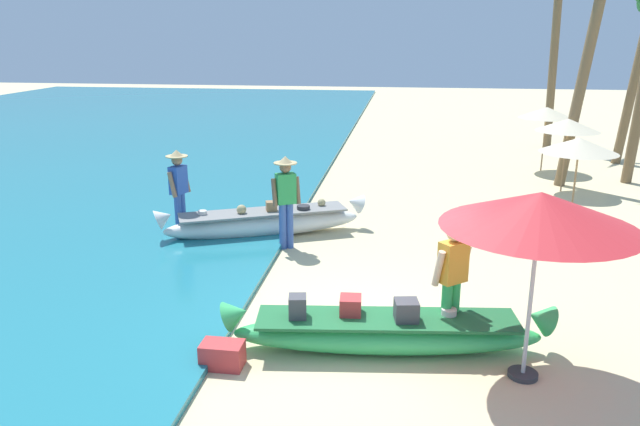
{
  "coord_description": "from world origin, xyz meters",
  "views": [
    {
      "loc": [
        0.58,
        -7.75,
        4.02
      ],
      "look_at": [
        -0.91,
        2.72,
        0.9
      ],
      "focal_mm": 34.43,
      "sensor_mm": 36.0,
      "label": 1
    }
  ],
  "objects_px": {
    "boat_white_midground": "(264,222)",
    "person_vendor_assistant": "(179,186)",
    "person_vendor_hatted": "(286,196)",
    "cooler_box": "(222,355)",
    "patio_umbrella_large": "(540,211)",
    "boat_green_foreground": "(385,332)",
    "person_tourist_customer": "(452,278)"
  },
  "relations": [
    {
      "from": "person_vendor_hatted",
      "to": "person_tourist_customer",
      "type": "bearing_deg",
      "value": -50.02
    },
    {
      "from": "person_vendor_hatted",
      "to": "patio_umbrella_large",
      "type": "height_order",
      "value": "patio_umbrella_large"
    },
    {
      "from": "boat_green_foreground",
      "to": "patio_umbrella_large",
      "type": "xyz_separation_m",
      "value": [
        1.69,
        -0.4,
        1.83
      ]
    },
    {
      "from": "boat_green_foreground",
      "to": "person_tourist_customer",
      "type": "relative_size",
      "value": 2.58
    },
    {
      "from": "boat_green_foreground",
      "to": "person_vendor_hatted",
      "type": "height_order",
      "value": "person_vendor_hatted"
    },
    {
      "from": "patio_umbrella_large",
      "to": "cooler_box",
      "type": "bearing_deg",
      "value": -175.57
    },
    {
      "from": "boat_white_midground",
      "to": "person_tourist_customer",
      "type": "height_order",
      "value": "person_tourist_customer"
    },
    {
      "from": "person_vendor_hatted",
      "to": "person_vendor_assistant",
      "type": "relative_size",
      "value": 1.02
    },
    {
      "from": "boat_white_midground",
      "to": "person_vendor_hatted",
      "type": "bearing_deg",
      "value": -47.46
    },
    {
      "from": "person_vendor_assistant",
      "to": "patio_umbrella_large",
      "type": "distance_m",
      "value": 7.73
    },
    {
      "from": "boat_white_midground",
      "to": "person_vendor_hatted",
      "type": "distance_m",
      "value": 1.16
    },
    {
      "from": "cooler_box",
      "to": "patio_umbrella_large",
      "type": "bearing_deg",
      "value": 5.02
    },
    {
      "from": "person_tourist_customer",
      "to": "patio_umbrella_large",
      "type": "distance_m",
      "value": 1.6
    },
    {
      "from": "patio_umbrella_large",
      "to": "boat_green_foreground",
      "type": "bearing_deg",
      "value": 166.7
    },
    {
      "from": "person_tourist_customer",
      "to": "patio_umbrella_large",
      "type": "xyz_separation_m",
      "value": [
        0.85,
        -0.71,
        1.15
      ]
    },
    {
      "from": "boat_green_foreground",
      "to": "cooler_box",
      "type": "height_order",
      "value": "boat_green_foreground"
    },
    {
      "from": "boat_green_foreground",
      "to": "cooler_box",
      "type": "relative_size",
      "value": 8.27
    },
    {
      "from": "person_tourist_customer",
      "to": "patio_umbrella_large",
      "type": "height_order",
      "value": "patio_umbrella_large"
    },
    {
      "from": "person_tourist_customer",
      "to": "cooler_box",
      "type": "height_order",
      "value": "person_tourist_customer"
    },
    {
      "from": "person_tourist_customer",
      "to": "person_vendor_assistant",
      "type": "distance_m",
      "value": 6.54
    },
    {
      "from": "boat_white_midground",
      "to": "person_vendor_assistant",
      "type": "xyz_separation_m",
      "value": [
        -1.73,
        -0.11,
        0.73
      ]
    },
    {
      "from": "person_vendor_assistant",
      "to": "person_vendor_hatted",
      "type": "bearing_deg",
      "value": -12.98
    },
    {
      "from": "patio_umbrella_large",
      "to": "cooler_box",
      "type": "distance_m",
      "value": 4.17
    },
    {
      "from": "person_vendor_hatted",
      "to": "person_tourist_customer",
      "type": "relative_size",
      "value": 1.08
    },
    {
      "from": "boat_green_foreground",
      "to": "patio_umbrella_large",
      "type": "height_order",
      "value": "patio_umbrella_large"
    },
    {
      "from": "person_tourist_customer",
      "to": "cooler_box",
      "type": "distance_m",
      "value": 3.1
    },
    {
      "from": "person_tourist_customer",
      "to": "person_vendor_assistant",
      "type": "height_order",
      "value": "person_vendor_assistant"
    },
    {
      "from": "boat_white_midground",
      "to": "person_tourist_customer",
      "type": "relative_size",
      "value": 2.45
    },
    {
      "from": "boat_white_midground",
      "to": "cooler_box",
      "type": "relative_size",
      "value": 7.85
    },
    {
      "from": "person_tourist_customer",
      "to": "cooler_box",
      "type": "relative_size",
      "value": 3.21
    },
    {
      "from": "person_tourist_customer",
      "to": "cooler_box",
      "type": "bearing_deg",
      "value": -160.54
    },
    {
      "from": "boat_green_foreground",
      "to": "person_vendor_assistant",
      "type": "relative_size",
      "value": 2.45
    }
  ]
}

